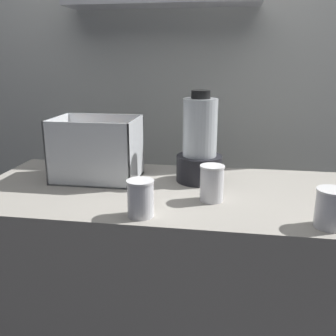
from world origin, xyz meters
TOP-DOWN VIEW (x-y plane):
  - counter at (0.00, 0.00)m, footprint 1.40×0.64m
  - back_wall_unit at (-0.01, 0.77)m, footprint 2.60×0.24m
  - carrot_display_bin at (-0.29, 0.09)m, footprint 0.32×0.23m
  - blender_pitcher at (0.10, 0.12)m, footprint 0.17×0.17m
  - juice_cup_beet_far_left at (-0.04, -0.25)m, footprint 0.08×0.08m
  - juice_cup_mango_left at (0.16, -0.09)m, footprint 0.08×0.08m
  - juice_cup_beet_middle at (0.50, -0.24)m, footprint 0.09×0.09m

SIDE VIEW (x-z plane):
  - counter at x=0.00m, z-range 0.00..0.90m
  - juice_cup_beet_middle at x=0.50m, z-range 0.90..1.01m
  - juice_cup_beet_far_left at x=-0.04m, z-range 0.90..1.01m
  - juice_cup_mango_left at x=0.16m, z-range 0.89..1.01m
  - carrot_display_bin at x=-0.29m, z-range 0.86..1.10m
  - blender_pitcher at x=0.10m, z-range 0.87..1.21m
  - back_wall_unit at x=-0.01m, z-range 0.01..2.51m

